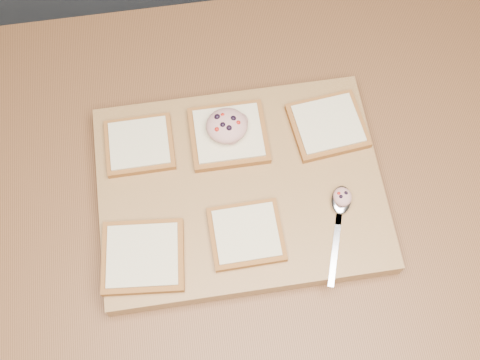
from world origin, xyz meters
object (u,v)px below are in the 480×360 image
object	(u,v)px
cutting_board	(240,189)
bread_far_center	(229,135)
tuna_salad_dollop	(227,126)
spoon	(340,207)

from	to	relation	value
cutting_board	bread_far_center	world-z (taller)	bread_far_center
tuna_salad_dollop	spoon	distance (m)	0.22
spoon	cutting_board	bearing A→B (deg)	157.13
tuna_salad_dollop	spoon	world-z (taller)	tuna_salad_dollop
bread_far_center	spoon	size ratio (longest dim) A/B	0.77
cutting_board	spoon	distance (m)	0.16
bread_far_center	spoon	distance (m)	0.22
bread_far_center	spoon	bearing A→B (deg)	-43.86
cutting_board	spoon	xyz separation A→B (m)	(0.15, -0.06, 0.02)
spoon	bread_far_center	bearing A→B (deg)	136.14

